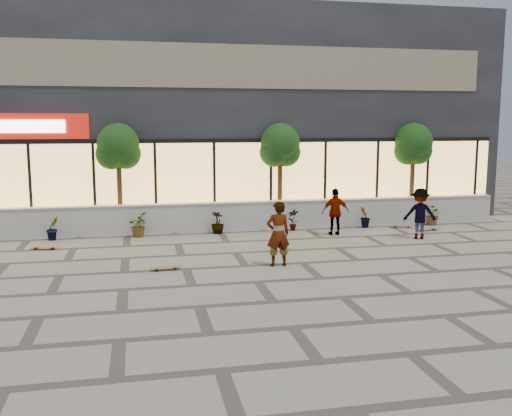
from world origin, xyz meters
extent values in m
plane|color=gray|center=(0.00, 0.00, 0.00)|extent=(80.00, 80.00, 0.00)
cube|color=beige|center=(0.00, 7.00, 0.50)|extent=(22.00, 0.35, 1.00)
cube|color=#B2AFA8|center=(0.00, 7.00, 1.02)|extent=(22.00, 0.42, 0.04)
cube|color=black|center=(0.00, 12.50, 4.25)|extent=(24.00, 9.00, 8.50)
cube|color=#FFC766|center=(0.00, 7.98, 1.70)|extent=(23.04, 0.05, 3.00)
cube|color=black|center=(0.00, 7.95, 3.25)|extent=(23.04, 0.08, 0.15)
cube|color=#B6170D|center=(-7.00, 7.93, 3.80)|extent=(5.00, 0.10, 0.90)
cube|color=white|center=(-7.00, 7.86, 3.80)|extent=(3.40, 0.06, 0.45)
cube|color=brown|center=(0.00, 7.98, 6.00)|extent=(21.60, 0.05, 1.60)
imported|color=#133912|center=(-5.70, 6.45, 0.41)|extent=(0.57, 0.57, 0.81)
imported|color=#133912|center=(-2.90, 6.45, 0.41)|extent=(0.68, 0.77, 0.81)
imported|color=#133912|center=(-0.10, 6.45, 0.41)|extent=(0.64, 0.64, 0.81)
imported|color=#133912|center=(2.70, 6.45, 0.41)|extent=(0.46, 0.35, 0.81)
imported|color=#133912|center=(5.50, 6.45, 0.41)|extent=(0.55, 0.57, 0.81)
imported|color=#133912|center=(8.30, 6.45, 0.41)|extent=(0.77, 0.84, 0.81)
cylinder|color=#4E391C|center=(-3.50, 7.70, 1.62)|extent=(0.18, 0.18, 3.24)
sphere|color=#133912|center=(-3.50, 7.70, 3.17)|extent=(1.50, 1.50, 1.50)
sphere|color=#133912|center=(-3.75, 7.65, 2.81)|extent=(1.10, 1.10, 1.10)
sphere|color=#133912|center=(-3.25, 7.75, 2.81)|extent=(1.10, 1.10, 1.10)
cylinder|color=#4E391C|center=(2.50, 7.70, 1.62)|extent=(0.18, 0.18, 3.24)
sphere|color=#133912|center=(2.50, 7.70, 3.17)|extent=(1.50, 1.50, 1.50)
sphere|color=#133912|center=(2.25, 7.65, 2.81)|extent=(1.10, 1.10, 1.10)
sphere|color=#133912|center=(2.75, 7.75, 2.81)|extent=(1.10, 1.10, 1.10)
cylinder|color=#4E391C|center=(8.00, 7.70, 1.62)|extent=(0.18, 0.18, 3.24)
sphere|color=#133912|center=(8.00, 7.70, 3.17)|extent=(1.50, 1.50, 1.50)
sphere|color=#133912|center=(7.75, 7.65, 2.81)|extent=(1.10, 1.10, 1.10)
sphere|color=#133912|center=(8.25, 7.75, 2.81)|extent=(1.10, 1.10, 1.10)
imported|color=silver|center=(0.88, 1.47, 0.90)|extent=(0.68, 0.46, 1.81)
imported|color=silver|center=(3.91, 5.32, 0.82)|extent=(0.99, 0.46, 1.65)
imported|color=maroon|center=(6.50, 4.12, 0.86)|extent=(1.27, 0.98, 1.73)
cube|color=brown|center=(-2.18, 1.62, 0.09)|extent=(0.84, 0.32, 0.02)
cylinder|color=black|center=(-1.94, 1.73, 0.03)|extent=(0.06, 0.04, 0.06)
cylinder|color=black|center=(-1.92, 1.58, 0.03)|extent=(0.06, 0.04, 0.06)
cylinder|color=black|center=(-2.44, 1.66, 0.03)|extent=(0.06, 0.04, 0.06)
cylinder|color=black|center=(-2.42, 1.51, 0.03)|extent=(0.06, 0.04, 0.06)
cube|color=#C65725|center=(-5.78, 4.98, 0.09)|extent=(0.87, 0.39, 0.02)
cylinder|color=black|center=(-5.51, 4.99, 0.03)|extent=(0.07, 0.04, 0.06)
cylinder|color=black|center=(-5.55, 4.85, 0.03)|extent=(0.07, 0.04, 0.06)
cylinder|color=black|center=(-6.02, 5.11, 0.03)|extent=(0.07, 0.04, 0.06)
cylinder|color=black|center=(-6.05, 4.96, 0.03)|extent=(0.07, 0.04, 0.06)
cube|color=brown|center=(6.86, 6.15, 0.08)|extent=(0.78, 0.46, 0.02)
cylinder|color=black|center=(7.11, 6.13, 0.03)|extent=(0.06, 0.05, 0.05)
cylinder|color=black|center=(7.06, 6.00, 0.03)|extent=(0.06, 0.05, 0.05)
cylinder|color=black|center=(6.67, 6.30, 0.03)|extent=(0.06, 0.05, 0.05)
cylinder|color=black|center=(6.62, 6.17, 0.03)|extent=(0.06, 0.05, 0.05)
cube|color=#635297|center=(7.53, 5.40, 0.09)|extent=(0.89, 0.35, 0.02)
cylinder|color=black|center=(7.78, 5.51, 0.03)|extent=(0.07, 0.04, 0.06)
cylinder|color=black|center=(7.80, 5.36, 0.03)|extent=(0.07, 0.04, 0.06)
cylinder|color=black|center=(7.25, 5.43, 0.03)|extent=(0.07, 0.04, 0.06)
cylinder|color=black|center=(7.27, 5.28, 0.03)|extent=(0.07, 0.04, 0.06)
camera|label=1|loc=(-2.85, -13.43, 3.91)|focal=40.00mm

